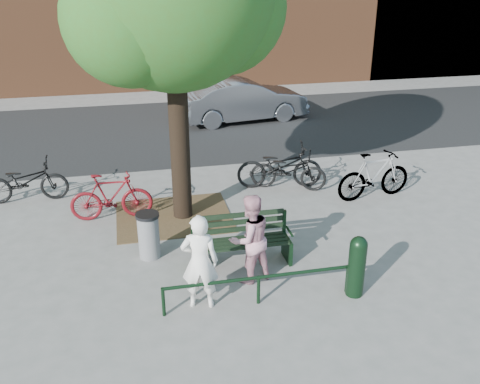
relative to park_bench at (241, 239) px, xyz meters
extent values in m
plane|color=gray|center=(0.00, -0.08, -0.48)|extent=(90.00, 90.00, 0.00)
cube|color=brown|center=(-1.00, 2.12, -0.47)|extent=(2.40, 2.00, 0.02)
cube|color=black|center=(0.00, 8.42, -0.47)|extent=(40.00, 7.00, 0.01)
cube|color=black|center=(-0.84, -0.08, -0.25)|extent=(0.06, 0.52, 0.45)
cube|color=black|center=(-0.84, 0.15, 0.19)|extent=(0.06, 0.06, 0.44)
cylinder|color=black|center=(-0.84, -0.18, 0.15)|extent=(0.04, 0.36, 0.04)
cube|color=black|center=(0.84, -0.08, -0.25)|extent=(0.06, 0.52, 0.45)
cube|color=black|center=(0.84, 0.15, 0.19)|extent=(0.06, 0.06, 0.44)
cylinder|color=black|center=(0.84, -0.18, 0.15)|extent=(0.04, 0.36, 0.04)
cube|color=black|center=(0.00, -0.08, -0.03)|extent=(1.64, 0.46, 0.04)
cube|color=black|center=(0.00, 0.15, 0.26)|extent=(1.64, 0.03, 0.47)
cylinder|color=black|center=(-1.50, -1.28, -0.23)|extent=(0.06, 0.06, 0.50)
cylinder|color=black|center=(0.00, -1.28, -0.23)|extent=(0.06, 0.06, 0.50)
cylinder|color=black|center=(1.50, -1.28, -0.23)|extent=(0.06, 0.06, 0.50)
cylinder|color=black|center=(0.00, -1.28, 0.00)|extent=(3.00, 0.06, 0.06)
cylinder|color=black|center=(-0.80, 2.12, 1.42)|extent=(0.40, 0.40, 3.80)
sphere|color=#2E571B|center=(0.10, 2.42, 3.72)|extent=(2.60, 2.60, 2.60)
sphere|color=#2E571B|center=(-1.60, 1.72, 3.62)|extent=(2.40, 2.40, 2.40)
imported|color=white|center=(-0.90, -1.13, 0.31)|extent=(0.65, 0.50, 1.59)
imported|color=#C78997|center=(0.03, -0.56, 0.31)|extent=(0.91, 0.81, 1.57)
cylinder|color=black|center=(1.60, -1.37, -0.02)|extent=(0.28, 0.28, 0.92)
sphere|color=black|center=(1.60, -1.37, 0.44)|extent=(0.28, 0.28, 0.28)
cylinder|color=gray|center=(-1.60, 0.56, -0.07)|extent=(0.39, 0.39, 0.82)
cylinder|color=black|center=(-1.60, 0.56, 0.37)|extent=(0.43, 0.43, 0.06)
imported|color=black|center=(-4.14, 3.63, 0.01)|extent=(1.85, 0.66, 0.97)
imported|color=#5B0D12|center=(-2.26, 2.31, 0.03)|extent=(1.71, 0.52, 1.02)
imported|color=black|center=(1.65, 3.19, 0.05)|extent=(2.10, 0.99, 1.06)
imported|color=gray|center=(3.56, 2.12, 0.07)|extent=(1.90, 0.77, 1.11)
imported|color=black|center=(1.82, 3.05, -0.01)|extent=(1.89, 1.27, 0.94)
imported|color=slate|center=(2.04, 8.95, 0.23)|extent=(4.45, 2.09, 1.41)
camera|label=1|loc=(-1.81, -8.16, 4.60)|focal=40.00mm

